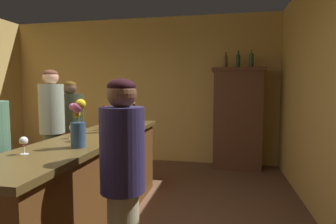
{
  "coord_description": "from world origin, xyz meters",
  "views": [
    {
      "loc": [
        1.69,
        -2.16,
        1.46
      ],
      "look_at": [
        1.09,
        0.85,
        1.2
      ],
      "focal_mm": 29.86,
      "sensor_mm": 36.0,
      "label": 1
    }
  ],
  "objects_px": {
    "cheese_plate": "(125,125)",
    "display_bottle_left": "(226,61)",
    "flower_arrangement": "(78,124)",
    "patron_in_grey": "(71,127)",
    "wine_glass_mid": "(103,121)",
    "display_bottle_center": "(251,59)",
    "display_cabinet": "(237,117)",
    "bar_counter": "(92,184)",
    "wine_glass_rear": "(79,130)",
    "patron_tall": "(52,125)",
    "wine_bottle_merlot": "(134,115)",
    "wine_glass_front": "(73,129)",
    "wine_bottle_riesling": "(115,116)",
    "wine_glass_spare": "(24,142)",
    "bartender": "(123,178)",
    "display_bottle_midleft": "(238,60)",
    "wine_bottle_chardonnay": "(104,120)"
  },
  "relations": [
    {
      "from": "flower_arrangement",
      "to": "display_bottle_center",
      "type": "xyz_separation_m",
      "value": [
        1.62,
        3.14,
        0.8
      ]
    },
    {
      "from": "wine_bottle_riesling",
      "to": "wine_bottle_chardonnay",
      "type": "bearing_deg",
      "value": -84.85
    },
    {
      "from": "cheese_plate",
      "to": "display_bottle_left",
      "type": "bearing_deg",
      "value": 54.99
    },
    {
      "from": "display_bottle_left",
      "to": "display_bottle_center",
      "type": "bearing_deg",
      "value": 0.0
    },
    {
      "from": "flower_arrangement",
      "to": "patron_in_grey",
      "type": "distance_m",
      "value": 2.34
    },
    {
      "from": "cheese_plate",
      "to": "patron_tall",
      "type": "height_order",
      "value": "patron_tall"
    },
    {
      "from": "wine_glass_front",
      "to": "display_bottle_midleft",
      "type": "bearing_deg",
      "value": 59.2
    },
    {
      "from": "wine_glass_mid",
      "to": "wine_glass_rear",
      "type": "relative_size",
      "value": 1.01
    },
    {
      "from": "bar_counter",
      "to": "patron_in_grey",
      "type": "relative_size",
      "value": 1.8
    },
    {
      "from": "bar_counter",
      "to": "wine_glass_spare",
      "type": "bearing_deg",
      "value": -98.48
    },
    {
      "from": "wine_bottle_chardonnay",
      "to": "wine_bottle_merlot",
      "type": "bearing_deg",
      "value": 79.07
    },
    {
      "from": "flower_arrangement",
      "to": "display_bottle_left",
      "type": "distance_m",
      "value": 3.44
    },
    {
      "from": "display_cabinet",
      "to": "wine_glass_mid",
      "type": "height_order",
      "value": "display_cabinet"
    },
    {
      "from": "bar_counter",
      "to": "bartender",
      "type": "xyz_separation_m",
      "value": [
        0.64,
        -0.81,
        0.36
      ]
    },
    {
      "from": "wine_bottle_riesling",
      "to": "display_bottle_left",
      "type": "relative_size",
      "value": 1.07
    },
    {
      "from": "cheese_plate",
      "to": "patron_in_grey",
      "type": "distance_m",
      "value": 1.31
    },
    {
      "from": "wine_glass_mid",
      "to": "flower_arrangement",
      "type": "relative_size",
      "value": 0.38
    },
    {
      "from": "display_cabinet",
      "to": "display_bottle_center",
      "type": "relative_size",
      "value": 5.81
    },
    {
      "from": "bar_counter",
      "to": "wine_bottle_chardonnay",
      "type": "relative_size",
      "value": 9.56
    },
    {
      "from": "patron_in_grey",
      "to": "display_bottle_left",
      "type": "bearing_deg",
      "value": 60.95
    },
    {
      "from": "bar_counter",
      "to": "display_bottle_center",
      "type": "relative_size",
      "value": 9.01
    },
    {
      "from": "cheese_plate",
      "to": "display_bottle_left",
      "type": "distance_m",
      "value": 2.4
    },
    {
      "from": "display_bottle_midleft",
      "to": "bartender",
      "type": "height_order",
      "value": "display_bottle_midleft"
    },
    {
      "from": "bar_counter",
      "to": "wine_glass_rear",
      "type": "relative_size",
      "value": 19.09
    },
    {
      "from": "wine_glass_mid",
      "to": "wine_bottle_riesling",
      "type": "bearing_deg",
      "value": 78.9
    },
    {
      "from": "wine_glass_rear",
      "to": "display_bottle_center",
      "type": "height_order",
      "value": "display_bottle_center"
    },
    {
      "from": "display_cabinet",
      "to": "flower_arrangement",
      "type": "relative_size",
      "value": 4.63
    },
    {
      "from": "display_cabinet",
      "to": "wine_glass_front",
      "type": "xyz_separation_m",
      "value": [
        -1.66,
        -2.78,
        0.13
      ]
    },
    {
      "from": "wine_glass_mid",
      "to": "patron_tall",
      "type": "height_order",
      "value": "patron_tall"
    },
    {
      "from": "cheese_plate",
      "to": "display_bottle_center",
      "type": "xyz_separation_m",
      "value": [
        1.71,
        1.8,
        0.98
      ]
    },
    {
      "from": "wine_glass_rear",
      "to": "patron_tall",
      "type": "xyz_separation_m",
      "value": [
        -1.02,
        1.11,
        -0.13
      ]
    },
    {
      "from": "wine_glass_spare",
      "to": "wine_glass_mid",
      "type": "bearing_deg",
      "value": 86.96
    },
    {
      "from": "display_cabinet",
      "to": "cheese_plate",
      "type": "height_order",
      "value": "display_cabinet"
    },
    {
      "from": "display_cabinet",
      "to": "display_bottle_left",
      "type": "bearing_deg",
      "value": -180.0
    },
    {
      "from": "display_cabinet",
      "to": "wine_glass_spare",
      "type": "distance_m",
      "value": 3.82
    },
    {
      "from": "wine_bottle_chardonnay",
      "to": "wine_glass_spare",
      "type": "relative_size",
      "value": 2.28
    },
    {
      "from": "bar_counter",
      "to": "wine_glass_spare",
      "type": "xyz_separation_m",
      "value": [
        -0.12,
        -0.81,
        0.58
      ]
    },
    {
      "from": "flower_arrangement",
      "to": "wine_bottle_merlot",
      "type": "bearing_deg",
      "value": 89.81
    },
    {
      "from": "wine_bottle_riesling",
      "to": "wine_glass_spare",
      "type": "distance_m",
      "value": 1.48
    },
    {
      "from": "wine_bottle_merlot",
      "to": "flower_arrangement",
      "type": "xyz_separation_m",
      "value": [
        -0.0,
        -1.41,
        0.06
      ]
    },
    {
      "from": "wine_bottle_chardonnay",
      "to": "wine_bottle_merlot",
      "type": "height_order",
      "value": "same"
    },
    {
      "from": "wine_bottle_merlot",
      "to": "bartender",
      "type": "distance_m",
      "value": 1.79
    },
    {
      "from": "wine_glass_spare",
      "to": "patron_tall",
      "type": "distance_m",
      "value": 1.88
    },
    {
      "from": "cheese_plate",
      "to": "patron_in_grey",
      "type": "xyz_separation_m",
      "value": [
        -1.14,
        0.63,
        -0.13
      ]
    },
    {
      "from": "wine_glass_mid",
      "to": "display_bottle_center",
      "type": "distance_m",
      "value": 3.0
    },
    {
      "from": "display_bottle_left",
      "to": "patron_in_grey",
      "type": "relative_size",
      "value": 0.19
    },
    {
      "from": "flower_arrangement",
      "to": "display_bottle_midleft",
      "type": "distance_m",
      "value": 3.53
    },
    {
      "from": "wine_bottle_chardonnay",
      "to": "wine_glass_front",
      "type": "relative_size",
      "value": 2.09
    },
    {
      "from": "display_bottle_center",
      "to": "flower_arrangement",
      "type": "bearing_deg",
      "value": -117.23
    },
    {
      "from": "wine_bottle_merlot",
      "to": "flower_arrangement",
      "type": "bearing_deg",
      "value": -90.19
    }
  ]
}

